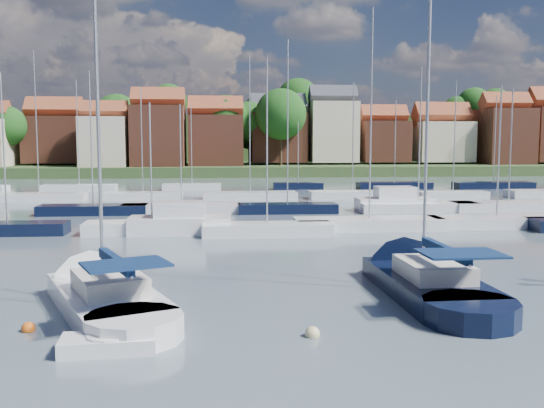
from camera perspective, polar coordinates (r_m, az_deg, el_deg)
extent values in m
plane|color=#414D58|center=(62.41, -2.62, 0.07)|extent=(260.00, 260.00, 0.00)
cube|color=silver|center=(24.16, -15.29, -9.09)|extent=(5.99, 8.36, 1.20)
cone|color=silver|center=(28.76, -17.46, -6.73)|extent=(4.43, 4.71, 3.22)
cylinder|color=silver|center=(20.56, -12.83, -11.71)|extent=(4.22, 4.22, 1.20)
cube|color=beige|center=(23.43, -15.06, -7.17)|extent=(3.33, 3.84, 0.70)
cylinder|color=#B2B2B7|center=(23.93, -16.10, 9.48)|extent=(0.14, 0.14, 14.30)
cylinder|color=#B2B2B7|center=(22.23, -14.49, -5.62)|extent=(1.77, 3.99, 0.10)
cube|color=#0E2146|center=(22.20, -14.50, -5.24)|extent=(1.87, 3.87, 0.35)
cube|color=#0E2146|center=(20.84, -13.59, -5.53)|extent=(3.27, 2.85, 0.08)
cube|color=black|center=(26.50, 14.43, -7.73)|extent=(3.62, 8.30, 1.20)
cone|color=black|center=(31.23, 11.07, -5.56)|extent=(3.52, 4.08, 3.43)
cylinder|color=black|center=(22.84, 18.15, -10.07)|extent=(3.51, 3.51, 1.20)
cube|color=beige|center=(25.77, 14.94, -5.96)|extent=(2.48, 3.48, 0.70)
cylinder|color=#B2B2B7|center=(26.38, 14.47, 10.56)|extent=(0.14, 0.14, 15.57)
cylinder|color=#B2B2B7|center=(24.57, 15.96, -4.56)|extent=(0.21, 4.57, 0.10)
cube|color=#0E2146|center=(24.54, 15.97, -4.21)|extent=(0.40, 4.35, 0.35)
cube|color=#0E2146|center=(23.17, 17.38, -4.47)|extent=(2.96, 2.12, 0.08)
cube|color=silver|center=(19.71, -15.13, -12.70)|extent=(2.97, 1.53, 0.57)
cylinder|color=silver|center=(19.66, -15.14, -12.26)|extent=(1.34, 1.34, 0.36)
sphere|color=#D85914|center=(22.57, -21.94, -11.06)|extent=(0.46, 0.46, 0.46)
sphere|color=beige|center=(20.51, 3.82, -12.35)|extent=(0.50, 0.50, 0.50)
sphere|color=#D85914|center=(31.01, 11.78, -6.13)|extent=(0.52, 0.52, 0.52)
cube|color=black|center=(45.36, -23.64, -2.23)|extent=(8.01, 2.24, 1.00)
cylinder|color=#B2B2B7|center=(44.95, -23.94, 4.83)|extent=(0.12, 0.12, 10.16)
cube|color=silver|center=(42.91, -11.22, -2.28)|extent=(9.22, 2.58, 1.00)
cylinder|color=#B2B2B7|center=(42.50, -11.35, 3.85)|extent=(0.12, 0.12, 8.18)
cube|color=silver|center=(41.21, -0.46, -2.50)|extent=(8.78, 2.46, 1.00)
cylinder|color=#B2B2B7|center=(40.76, -0.47, 5.91)|extent=(0.12, 0.12, 11.06)
cube|color=silver|center=(44.47, 9.13, -1.95)|extent=(10.79, 3.02, 1.00)
cylinder|color=#B2B2B7|center=(44.08, 9.31, 8.32)|extent=(0.12, 0.12, 14.87)
cube|color=silver|center=(48.12, 20.36, -1.65)|extent=(10.13, 2.84, 1.00)
cylinder|color=#B2B2B7|center=(47.73, 20.59, 4.66)|extent=(0.12, 0.12, 9.59)
cube|color=silver|center=(42.52, -8.63, -2.10)|extent=(7.00, 2.60, 1.40)
cube|color=silver|center=(42.38, -8.65, -0.63)|extent=(3.50, 2.20, 1.30)
cube|color=black|center=(55.09, -16.46, -0.59)|extent=(9.30, 2.60, 1.00)
cylinder|color=#B2B2B7|center=(54.75, -16.66, 5.91)|extent=(0.12, 0.12, 11.48)
cube|color=silver|center=(54.47, -8.52, -0.49)|extent=(10.40, 2.91, 1.00)
cylinder|color=#B2B2B7|center=(54.14, -8.60, 4.66)|extent=(0.12, 0.12, 8.77)
cube|color=black|center=(54.00, 1.47, -0.48)|extent=(8.80, 2.46, 1.00)
cylinder|color=#B2B2B7|center=(53.67, 1.49, 7.68)|extent=(0.12, 0.12, 14.33)
cube|color=silver|center=(56.49, 13.58, -0.36)|extent=(10.73, 3.00, 1.00)
cylinder|color=#B2B2B7|center=(56.16, 13.75, 6.32)|extent=(0.12, 0.12, 12.14)
cube|color=silver|center=(59.54, 21.35, -0.28)|extent=(10.48, 2.93, 1.00)
cylinder|color=#B2B2B7|center=(59.23, 21.55, 5.15)|extent=(0.12, 0.12, 10.28)
cube|color=silver|center=(56.68, 11.46, -0.13)|extent=(7.00, 2.60, 1.40)
cube|color=silver|center=(56.58, 11.48, 0.97)|extent=(3.50, 2.20, 1.30)
cube|color=silver|center=(69.19, -21.06, 0.55)|extent=(9.71, 2.72, 1.00)
cylinder|color=#B2B2B7|center=(68.94, -21.31, 7.14)|extent=(0.12, 0.12, 14.88)
cube|color=silver|center=(67.31, -12.05, 0.68)|extent=(8.49, 2.38, 1.00)
cylinder|color=#B2B2B7|center=(67.03, -12.16, 5.93)|extent=(0.12, 0.12, 11.31)
cube|color=silver|center=(66.17, -2.08, 0.72)|extent=(10.16, 2.85, 1.00)
cylinder|color=#B2B2B7|center=(65.91, -2.11, 7.48)|extent=(0.12, 0.12, 14.59)
cube|color=silver|center=(67.83, 7.56, 0.80)|extent=(9.53, 2.67, 1.00)
cylinder|color=#B2B2B7|center=(67.56, 7.64, 6.26)|extent=(0.12, 0.12, 11.91)
cube|color=silver|center=(69.76, 16.65, 0.74)|extent=(7.62, 2.13, 1.00)
cylinder|color=#B2B2B7|center=(69.49, 16.82, 6.14)|extent=(0.12, 0.12, 12.13)
cube|color=silver|center=(80.76, -17.67, 1.40)|extent=(9.24, 2.59, 1.00)
cylinder|color=#B2B2B7|center=(80.53, -17.83, 6.43)|extent=(0.12, 0.12, 13.17)
cube|color=silver|center=(79.63, -7.54, 1.57)|extent=(7.57, 2.12, 1.00)
cylinder|color=#B2B2B7|center=(79.40, -7.60, 5.62)|extent=(0.12, 0.12, 10.24)
cube|color=black|center=(80.41, 2.46, 1.66)|extent=(6.58, 1.84, 1.00)
cylinder|color=#B2B2B7|center=(80.20, 2.48, 4.87)|extent=(0.12, 0.12, 8.01)
cube|color=black|center=(83.07, 11.43, 1.68)|extent=(9.92, 2.78, 1.00)
cylinder|color=#B2B2B7|center=(82.85, 11.52, 5.80)|extent=(0.12, 0.12, 10.92)
cube|color=black|center=(86.86, 20.10, 1.62)|extent=(10.55, 2.95, 1.00)
cylinder|color=#B2B2B7|center=(86.65, 20.25, 5.75)|extent=(0.12, 0.12, 11.51)
cube|color=#374F27|center=(139.18, -3.99, 3.47)|extent=(200.00, 70.00, 3.00)
cube|color=#374F27|center=(164.05, -4.17, 5.50)|extent=(200.00, 60.00, 14.00)
cube|color=brown|center=(123.75, -19.69, 5.72)|extent=(10.37, 9.97, 8.73)
cube|color=brown|center=(123.89, -19.78, 8.33)|extent=(10.57, 5.13, 5.13)
cube|color=beige|center=(112.83, -15.41, 5.61)|extent=(8.09, 8.80, 8.96)
cube|color=brown|center=(112.94, -15.49, 8.39)|extent=(8.25, 4.00, 4.00)
cube|color=brown|center=(112.47, -10.60, 6.24)|extent=(9.36, 10.17, 10.97)
cube|color=brown|center=(112.70, -10.67, 9.61)|extent=(9.54, 4.63, 4.63)
cube|color=brown|center=(113.67, -5.31, 5.92)|extent=(9.90, 8.56, 9.42)
cube|color=brown|center=(113.81, -5.34, 8.90)|extent=(10.10, 4.90, 4.90)
cube|color=brown|center=(119.24, 0.58, 6.26)|extent=(10.59, 8.93, 9.49)
cube|color=#383A42|center=(119.42, 0.58, 9.16)|extent=(10.80, 5.24, 5.24)
cube|color=beige|center=(119.93, 5.71, 6.74)|extent=(9.01, 8.61, 11.65)
cube|color=#383A42|center=(120.22, 5.74, 10.04)|extent=(9.19, 4.46, 4.46)
cube|color=brown|center=(123.46, 10.39, 5.80)|extent=(9.10, 9.34, 8.00)
cube|color=brown|center=(123.55, 10.44, 8.18)|extent=(9.28, 4.50, 4.50)
cube|color=beige|center=(126.71, 15.61, 5.66)|extent=(10.86, 9.59, 7.88)
cube|color=brown|center=(126.81, 15.68, 8.04)|extent=(11.07, 5.37, 5.37)
cube|color=brown|center=(128.93, 20.98, 5.90)|extent=(9.18, 9.96, 10.97)
cube|color=brown|center=(129.13, 21.09, 8.84)|extent=(9.36, 4.54, 4.54)
cylinder|color=#382619|center=(149.83, 18.41, 6.50)|extent=(0.50, 0.50, 4.47)
sphere|color=#1C561B|center=(150.03, 18.49, 8.82)|extent=(8.18, 8.18, 8.18)
cylinder|color=#382619|center=(118.13, -2.12, 4.74)|extent=(0.50, 0.50, 4.46)
sphere|color=#1C561B|center=(118.15, -2.13, 7.68)|extent=(8.15, 8.15, 8.15)
cylinder|color=#382619|center=(136.88, 2.44, 6.90)|extent=(0.50, 0.50, 5.15)
sphere|color=#1C561B|center=(137.17, 2.45, 9.82)|extent=(9.41, 9.41, 9.41)
cylinder|color=#382619|center=(138.78, -9.65, 6.85)|extent=(0.50, 0.50, 4.56)
sphere|color=#1C561B|center=(139.01, -9.70, 9.40)|extent=(8.34, 8.34, 8.34)
cylinder|color=#382619|center=(128.94, -14.32, 4.82)|extent=(0.50, 0.50, 5.15)
sphere|color=#1C561B|center=(129.01, -14.40, 7.93)|extent=(9.42, 9.42, 9.42)
cylinder|color=#382619|center=(134.26, -20.75, 5.76)|extent=(0.50, 0.50, 3.42)
sphere|color=#1C561B|center=(134.35, -20.83, 7.74)|extent=(6.26, 6.26, 6.26)
cylinder|color=#382619|center=(127.81, 2.30, 4.68)|extent=(0.50, 0.50, 3.77)
sphere|color=#1C561B|center=(127.80, 2.31, 6.98)|extent=(6.89, 6.89, 6.89)
cylinder|color=#382619|center=(113.58, 0.83, 4.89)|extent=(0.50, 0.50, 5.21)
sphere|color=#1C561B|center=(113.66, 0.84, 8.45)|extent=(9.53, 9.53, 9.53)
cylinder|color=#382619|center=(139.53, 22.56, 4.18)|extent=(0.50, 0.50, 2.97)
sphere|color=#1C561B|center=(139.49, 22.62, 5.83)|extent=(5.44, 5.44, 5.44)
cylinder|color=#382619|center=(115.81, -4.35, 4.80)|extent=(0.50, 0.50, 4.84)
sphere|color=#1C561B|center=(115.85, -4.38, 8.05)|extent=(8.85, 8.85, 8.85)
cylinder|color=#382619|center=(148.44, 16.92, 6.42)|extent=(0.50, 0.50, 3.72)
sphere|color=#1C561B|center=(148.58, 16.98, 8.37)|extent=(6.80, 6.80, 6.80)
cylinder|color=#382619|center=(129.27, 21.00, 4.37)|extent=(0.50, 0.50, 4.05)
sphere|color=#1C561B|center=(129.27, 21.09, 6.80)|extent=(7.40, 7.40, 7.40)
cylinder|color=#382619|center=(121.07, -23.59, 4.17)|extent=(0.50, 0.50, 4.00)
sphere|color=#1C561B|center=(121.06, -23.70, 6.74)|extent=(7.32, 7.32, 7.32)
cylinder|color=#382619|center=(135.65, -1.08, 6.63)|extent=(0.50, 0.50, 3.93)
sphere|color=#1C561B|center=(135.81, -1.08, 8.88)|extent=(7.19, 7.19, 7.19)
cylinder|color=#382619|center=(126.68, 10.20, 4.59)|extent=(0.50, 0.50, 3.82)
sphere|color=#1C561B|center=(126.66, 10.24, 6.94)|extent=(6.99, 6.99, 6.99)
cylinder|color=#382619|center=(116.13, -12.43, 4.34)|extent=(0.50, 0.50, 3.48)
sphere|color=#1C561B|center=(116.10, -12.49, 6.67)|extent=(6.37, 6.37, 6.37)
cylinder|color=#382619|center=(138.60, 20.71, 4.24)|extent=(0.50, 0.50, 2.99)
sphere|color=#1C561B|center=(138.57, 20.77, 5.92)|extent=(5.46, 5.46, 5.46)
cylinder|color=#382619|center=(121.26, -2.13, 4.49)|extent=(0.50, 0.50, 3.25)
sphere|color=#1C561B|center=(121.23, -2.13, 6.57)|extent=(5.94, 5.94, 5.94)
cylinder|color=#382619|center=(122.80, -5.28, 4.43)|extent=(0.50, 0.50, 2.98)
sphere|color=#1C561B|center=(122.76, -5.30, 6.32)|extent=(5.46, 5.46, 5.46)
cylinder|color=#382619|center=(158.76, 20.15, 6.70)|extent=(0.50, 0.50, 4.29)
sphere|color=#1C561B|center=(158.97, 20.23, 8.80)|extent=(7.84, 7.84, 7.84)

